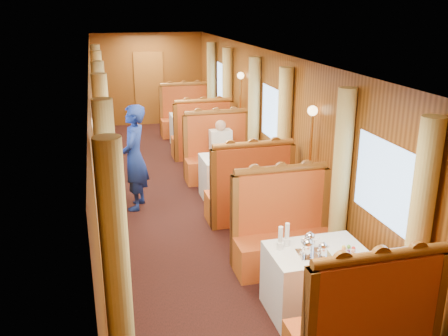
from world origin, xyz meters
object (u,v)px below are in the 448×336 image
object	(u,v)px
banquette_far_aft	(186,119)
steward	(134,158)
teapot_back	(309,242)
table_mid	(232,177)
rose_vase_far	(193,107)
rose_vase_mid	(232,147)
passenger	(221,145)
table_far	(194,130)
banquette_far_fwd	(202,139)
banquette_near_fwd	(362,333)
fruit_plate	(348,250)
banquette_mid_aft	(218,158)
tea_tray	(314,254)
table_near	(316,280)
teapot_right	(323,251)
teapot_left	(307,250)
banquette_near_aft	(283,236)
banquette_mid_fwd	(249,195)

from	to	relation	value
banquette_far_aft	steward	size ratio (longest dim) A/B	0.77
banquette_far_aft	teapot_back	size ratio (longest dim) A/B	7.62
table_mid	rose_vase_far	distance (m)	3.53
rose_vase_mid	passenger	bearing A→B (deg)	89.79
table_far	banquette_far_fwd	world-z (taller)	banquette_far_fwd
banquette_near_fwd	fruit_plate	distance (m)	1.00
banquette_mid_aft	tea_tray	size ratio (longest dim) A/B	3.94
table_near	banquette_near_fwd	size ratio (longest dim) A/B	0.78
banquette_mid_aft	table_far	distance (m)	2.49
banquette_mid_aft	tea_tray	bearing A→B (deg)	-91.06
table_near	fruit_plate	world-z (taller)	fruit_plate
teapot_right	banquette_mid_aft	bearing A→B (deg)	67.43
table_mid	banquette_mid_aft	size ratio (longest dim) A/B	0.78
table_mid	tea_tray	bearing A→B (deg)	-91.36
teapot_left	rose_vase_far	bearing A→B (deg)	64.36
banquette_far_fwd	teapot_right	xyz separation A→B (m)	(-0.02, -6.14, 0.39)
banquette_near_aft	teapot_back	distance (m)	1.04
rose_vase_mid	steward	xyz separation A→B (m)	(-1.66, -0.04, -0.05)
teapot_left	passenger	world-z (taller)	passenger
teapot_left	teapot_back	bearing A→B (deg)	34.43
rose_vase_mid	banquette_far_fwd	bearing A→B (deg)	89.93
rose_vase_mid	banquette_mid_fwd	bearing A→B (deg)	-89.84
banquette_near_aft	tea_tray	size ratio (longest dim) A/B	3.94
table_mid	tea_tray	size ratio (longest dim) A/B	3.09
rose_vase_far	banquette_mid_fwd	bearing A→B (deg)	-89.83
table_mid	rose_vase_far	world-z (taller)	rose_vase_far
table_mid	teapot_back	distance (m)	3.47
tea_tray	banquette_near_fwd	bearing A→B (deg)	-84.76
table_mid	teapot_right	world-z (taller)	teapot_right
table_mid	teapot_left	bearing A→B (deg)	-92.74
banquette_near_aft	table_mid	bearing A→B (deg)	90.00
tea_tray	teapot_right	bearing A→B (deg)	-45.79
banquette_mid_fwd	banquette_far_fwd	world-z (taller)	same
teapot_left	steward	size ratio (longest dim) A/B	0.11
banquette_near_fwd	banquette_mid_aft	distance (m)	5.53
table_far	passenger	world-z (taller)	passenger
banquette_mid_aft	teapot_right	size ratio (longest dim) A/B	8.57
table_mid	banquette_mid_aft	bearing A→B (deg)	90.00
banquette_mid_aft	passenger	world-z (taller)	banquette_mid_aft
tea_tray	passenger	world-z (taller)	passenger
rose_vase_far	table_mid	bearing A→B (deg)	-89.77
steward	banquette_far_fwd	bearing A→B (deg)	163.61
banquette_mid_fwd	banquette_mid_aft	distance (m)	2.03
teapot_left	rose_vase_far	distance (m)	7.10
tea_tray	teapot_left	world-z (taller)	teapot_left
table_near	table_far	distance (m)	7.00
tea_tray	teapot_back	size ratio (longest dim) A/B	1.93
table_mid	banquette_far_fwd	distance (m)	2.49
table_near	rose_vase_mid	size ratio (longest dim) A/B	2.92
banquette_far_fwd	steward	distance (m)	3.05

